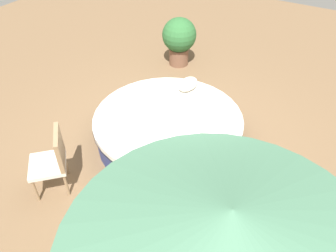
# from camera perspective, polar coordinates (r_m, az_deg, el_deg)

# --- Properties ---
(ground_plane) EXTENTS (16.00, 16.00, 0.00)m
(ground_plane) POSITION_cam_1_polar(r_m,az_deg,el_deg) (5.74, 0.00, -2.31)
(ground_plane) COLOR brown
(round_bed) EXTENTS (2.48, 2.48, 0.50)m
(round_bed) POSITION_cam_1_polar(r_m,az_deg,el_deg) (5.57, 0.00, -0.34)
(round_bed) COLOR navy
(round_bed) RESTS_ON ground_plane
(throw_pillow_0) EXTENTS (0.50, 0.29, 0.20)m
(throw_pillow_0) POSITION_cam_1_polar(r_m,az_deg,el_deg) (4.92, 7.03, -1.82)
(throw_pillow_0) COLOR silver
(throw_pillow_0) RESTS_ON round_bed
(throw_pillow_1) EXTENTS (0.48, 0.30, 0.18)m
(throw_pillow_1) POSITION_cam_1_polar(r_m,az_deg,el_deg) (6.08, 3.48, 7.26)
(throw_pillow_1) COLOR silver
(throw_pillow_1) RESTS_ON round_bed
(patio_chair) EXTENTS (0.72, 0.72, 0.98)m
(patio_chair) POSITION_cam_1_polar(r_m,az_deg,el_deg) (4.88, -19.22, -5.25)
(patio_chair) COLOR #997A56
(patio_chair) RESTS_ON ground_plane
(patio_umbrella) EXTENTS (2.36, 2.36, 2.19)m
(patio_umbrella) POSITION_cam_1_polar(r_m,az_deg,el_deg) (2.25, 10.40, -17.36)
(patio_umbrella) COLOR #262628
(patio_umbrella) RESTS_ON ground_plane
(planter) EXTENTS (0.77, 0.77, 1.10)m
(planter) POSITION_cam_1_polar(r_m,az_deg,el_deg) (7.66, 1.94, 14.95)
(planter) COLOR brown
(planter) RESTS_ON ground_plane
(side_table) EXTENTS (0.43, 0.43, 0.49)m
(side_table) POSITION_cam_1_polar(r_m,az_deg,el_deg) (4.38, 2.68, -15.43)
(side_table) COLOR #997A56
(side_table) RESTS_ON ground_plane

